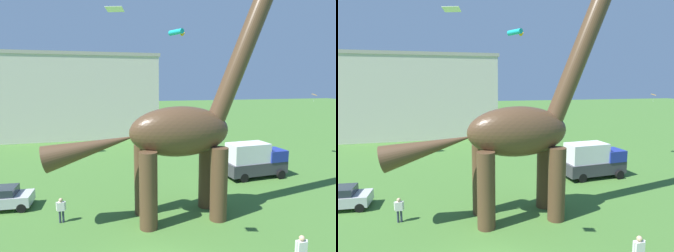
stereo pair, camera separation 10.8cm
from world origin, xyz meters
TOP-DOWN VIEW (x-y plane):
  - dinosaur_sculpture at (2.77, 5.50)m, footprint 14.79×3.13m
  - parked_sedan_left at (-8.76, 9.56)m, footprint 4.31×2.05m
  - parked_box_truck at (11.70, 11.39)m, footprint 5.74×2.49m
  - person_photographer at (6.66, -1.17)m, footprint 0.64×0.28m
  - person_vendor_side at (-4.47, 6.51)m, footprint 0.59×0.26m
  - kite_near_low at (-1.41, 0.20)m, footprint 0.79×0.68m
  - kite_high_left at (21.93, 16.33)m, footprint 0.88×0.86m
  - kite_trailing at (7.39, 21.66)m, footprint 2.14×2.13m
  - background_building_block at (-4.03, 37.19)m, footprint 23.80×9.27m

SIDE VIEW (x-z plane):
  - parked_sedan_left at x=-8.76m, z-range 0.03..1.58m
  - person_vendor_side at x=-4.47m, z-range 0.17..1.75m
  - person_photographer at x=6.66m, z-range 0.18..1.89m
  - parked_box_truck at x=11.70m, z-range 0.05..3.25m
  - dinosaur_sculpture at x=2.77m, z-range -2.14..13.32m
  - background_building_block at x=-4.03m, z-range 0.01..12.95m
  - kite_high_left at x=21.93m, z-range 6.76..7.67m
  - kite_near_low at x=-1.41m, z-range 11.34..11.44m
  - kite_trailing at x=7.39m, z-range 13.95..14.57m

